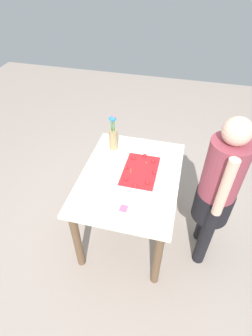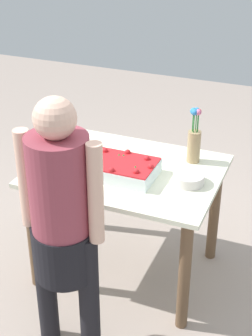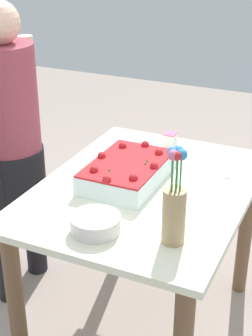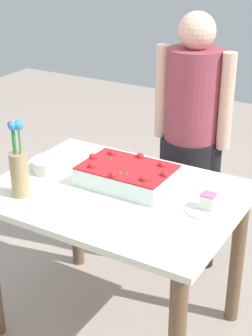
{
  "view_description": "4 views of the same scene",
  "coord_description": "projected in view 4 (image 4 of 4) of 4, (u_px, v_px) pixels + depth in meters",
  "views": [
    {
      "loc": [
        1.61,
        0.37,
        2.36
      ],
      "look_at": [
        0.04,
        -0.03,
        0.9
      ],
      "focal_mm": 28.0,
      "sensor_mm": 36.0,
      "label": 1
    },
    {
      "loc": [
        -1.03,
        2.54,
        2.28
      ],
      "look_at": [
        -0.04,
        0.12,
        0.85
      ],
      "focal_mm": 55.0,
      "sensor_mm": 36.0,
      "label": 2
    },
    {
      "loc": [
        -1.78,
        -0.73,
        1.78
      ],
      "look_at": [
        -0.04,
        0.07,
        0.86
      ],
      "focal_mm": 55.0,
      "sensor_mm": 36.0,
      "label": 3
    },
    {
      "loc": [
        1.1,
        -1.77,
        1.86
      ],
      "look_at": [
        0.04,
        0.02,
        0.89
      ],
      "focal_mm": 55.0,
      "sensor_mm": 36.0,
      "label": 4
    }
  ],
  "objects": [
    {
      "name": "flower_vase",
      "position": [
        19.0,
        166.0,
        2.25
      ],
      "size": [
        0.08,
        0.08,
        0.36
      ],
      "color": "tan",
      "rests_on": "dining_table"
    },
    {
      "name": "cake_knife",
      "position": [
        148.0,
        236.0,
        2.0
      ],
      "size": [
        0.2,
        0.09,
        0.0
      ],
      "primitive_type": "cube",
      "rotation": [
        0.0,
        0.0,
        3.48
      ],
      "color": "silver",
      "rests_on": "dining_table"
    },
    {
      "name": "ground_plane",
      "position": [
        117.0,
        324.0,
        2.67
      ],
      "size": [
        8.0,
        8.0,
        0.0
      ],
      "primitive_type": "plane",
      "color": "#A7968B"
    },
    {
      "name": "dining_table",
      "position": [
        116.0,
        219.0,
        2.4
      ],
      "size": [
        1.13,
        0.85,
        0.78
      ],
      "color": "white",
      "rests_on": "ground_plane"
    },
    {
      "name": "serving_plate_with_slice",
      "position": [
        208.0,
        206.0,
        2.18
      ],
      "size": [
        0.2,
        0.2,
        0.08
      ],
      "color": "white",
      "rests_on": "dining_table"
    },
    {
      "name": "fruit_bowl",
      "position": [
        50.0,
        165.0,
        2.53
      ],
      "size": [
        0.18,
        0.18,
        0.06
      ],
      "primitive_type": "cylinder",
      "color": "silver",
      "rests_on": "dining_table"
    },
    {
      "name": "sheet_cake",
      "position": [
        127.0,
        175.0,
        2.39
      ],
      "size": [
        0.43,
        0.29,
        0.11
      ],
      "color": "white",
      "rests_on": "dining_table"
    },
    {
      "name": "person_standing",
      "position": [
        191.0,
        129.0,
        2.86
      ],
      "size": [
        0.45,
        0.31,
        1.49
      ],
      "rotation": [
        0.0,
        0.0,
        -1.57
      ],
      "color": "black",
      "rests_on": "ground_plane"
    }
  ]
}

